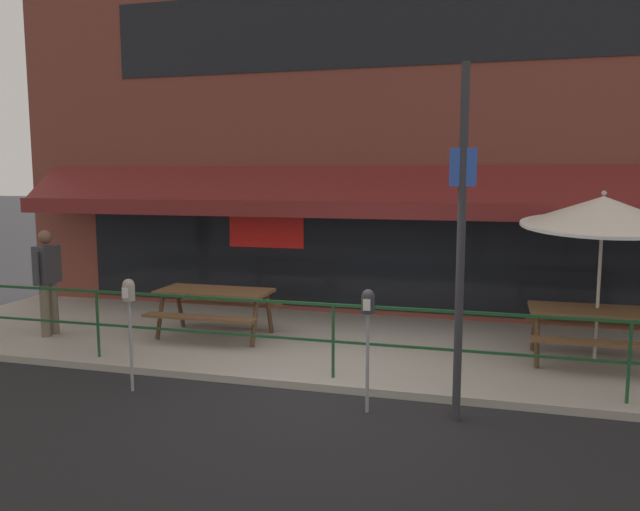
# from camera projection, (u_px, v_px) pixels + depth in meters

# --- Properties ---
(ground_plane) EXTENTS (120.00, 120.00, 0.00)m
(ground_plane) POSITION_uv_depth(u_px,v_px,m) (327.00, 393.00, 7.73)
(ground_plane) COLOR black
(patio_deck) EXTENTS (15.00, 4.00, 0.10)m
(patio_deck) POSITION_uv_depth(u_px,v_px,m) (360.00, 346.00, 9.63)
(patio_deck) COLOR #9E998E
(patio_deck) RESTS_ON ground
(restaurant_building) EXTENTS (15.00, 1.60, 7.52)m
(restaurant_building) POSITION_uv_depth(u_px,v_px,m) (387.00, 116.00, 11.29)
(restaurant_building) COLOR brown
(restaurant_building) RESTS_ON ground
(patio_railing) EXTENTS (13.84, 0.04, 0.97)m
(patio_railing) POSITION_uv_depth(u_px,v_px,m) (333.00, 324.00, 7.91)
(patio_railing) COLOR #194723
(patio_railing) RESTS_ON patio_deck
(picnic_table_left) EXTENTS (1.80, 1.42, 0.76)m
(picnic_table_left) POSITION_uv_depth(u_px,v_px,m) (215.00, 300.00, 9.95)
(picnic_table_left) COLOR brown
(picnic_table_left) RESTS_ON patio_deck
(picnic_table_centre) EXTENTS (1.80, 1.42, 0.76)m
(picnic_table_centre) POSITION_uv_depth(u_px,v_px,m) (598.00, 321.00, 8.51)
(picnic_table_centre) COLOR brown
(picnic_table_centre) RESTS_ON patio_deck
(patio_umbrella_centre) EXTENTS (2.14, 2.14, 2.38)m
(patio_umbrella_centre) POSITION_uv_depth(u_px,v_px,m) (603.00, 212.00, 8.42)
(patio_umbrella_centre) COLOR #B7B2A8
(patio_umbrella_centre) RESTS_ON patio_deck
(pedestrian_walking) EXTENTS (0.24, 0.62, 1.71)m
(pedestrian_walking) POSITION_uv_depth(u_px,v_px,m) (48.00, 277.00, 10.00)
(pedestrian_walking) COLOR #665B4C
(pedestrian_walking) RESTS_ON patio_deck
(parking_meter_near) EXTENTS (0.15, 0.16, 1.42)m
(parking_meter_near) POSITION_uv_depth(u_px,v_px,m) (129.00, 301.00, 7.65)
(parking_meter_near) COLOR gray
(parking_meter_near) RESTS_ON ground
(parking_meter_far) EXTENTS (0.15, 0.16, 1.42)m
(parking_meter_far) POSITION_uv_depth(u_px,v_px,m) (368.00, 313.00, 6.95)
(parking_meter_far) COLOR gray
(parking_meter_far) RESTS_ON ground
(street_sign_pole) EXTENTS (0.28, 0.09, 3.84)m
(street_sign_pole) POSITION_uv_depth(u_px,v_px,m) (461.00, 242.00, 6.62)
(street_sign_pole) COLOR #2D2D33
(street_sign_pole) RESTS_ON ground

